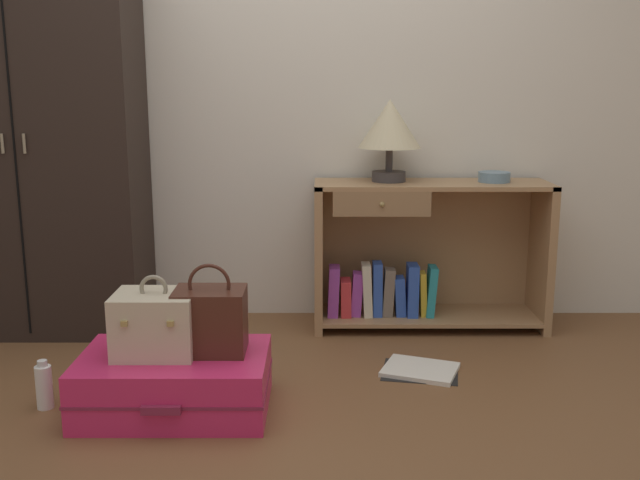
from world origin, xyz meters
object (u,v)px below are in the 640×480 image
object	(u,v)px
wardrobe	(33,140)
suitcase_large	(174,382)
bottle	(44,386)
bowl	(494,177)
train_case	(155,323)
handbag	(210,320)
table_lamp	(389,127)
open_book_on_floor	(420,370)
bookshelf	(418,258)

from	to	relation	value
wardrobe	suitcase_large	distance (m)	1.54
wardrobe	bottle	size ratio (longest dim) A/B	9.91
bowl	bottle	bearing A→B (deg)	-152.65
train_case	handbag	xyz separation A→B (m)	(0.20, 0.02, 0.01)
train_case	suitcase_large	bearing A→B (deg)	-7.91
bottle	table_lamp	bearing A→B (deg)	35.92
bowl	train_case	xyz separation A→B (m)	(-1.49, -1.00, -0.43)
handbag	table_lamp	bearing A→B (deg)	52.73
table_lamp	open_book_on_floor	distance (m)	1.21
train_case	handbag	bearing A→B (deg)	6.69
wardrobe	open_book_on_floor	size ratio (longest dim) A/B	5.14
train_case	bottle	bearing A→B (deg)	179.29
bowl	handbag	xyz separation A→B (m)	(-1.29, -0.98, -0.42)
train_case	open_book_on_floor	bearing A→B (deg)	19.05
handbag	bowl	bearing A→B (deg)	37.32
train_case	table_lamp	bearing A→B (deg)	46.69
table_lamp	handbag	xyz separation A→B (m)	(-0.76, -1.00, -0.67)
bottle	open_book_on_floor	xyz separation A→B (m)	(1.50, 0.36, -0.08)
wardrobe	handbag	distance (m)	1.49
bookshelf	open_book_on_floor	size ratio (longest dim) A/B	3.14
wardrobe	open_book_on_floor	bearing A→B (deg)	-17.89
wardrobe	train_case	world-z (taller)	wardrobe
suitcase_large	open_book_on_floor	xyz separation A→B (m)	(0.99, 0.37, -0.10)
handbag	wardrobe	bearing A→B (deg)	136.47
open_book_on_floor	bottle	bearing A→B (deg)	-166.51
suitcase_large	handbag	world-z (taller)	handbag
bookshelf	table_lamp	xyz separation A→B (m)	(-0.16, 0.02, 0.66)
handbag	open_book_on_floor	xyz separation A→B (m)	(0.85, 0.34, -0.34)
table_lamp	suitcase_large	world-z (taller)	table_lamp
wardrobe	bookshelf	bearing A→B (deg)	1.57
bookshelf	open_book_on_floor	world-z (taller)	bookshelf
bookshelf	table_lamp	world-z (taller)	table_lamp
train_case	handbag	size ratio (longest dim) A/B	0.89
handbag	suitcase_large	bearing A→B (deg)	-166.66
handbag	open_book_on_floor	world-z (taller)	handbag
table_lamp	wardrobe	bearing A→B (deg)	-177.79
bookshelf	handbag	world-z (taller)	bookshelf
open_book_on_floor	table_lamp	bearing A→B (deg)	97.84
wardrobe	bottle	distance (m)	1.33
table_lamp	open_book_on_floor	xyz separation A→B (m)	(0.09, -0.66, -1.01)
bookshelf	train_case	distance (m)	1.51
wardrobe	bottle	xyz separation A→B (m)	(0.34, -0.95, -0.87)
table_lamp	bowl	xyz separation A→B (m)	(0.53, -0.02, -0.25)
bookshelf	table_lamp	bearing A→B (deg)	174.58
bookshelf	open_book_on_floor	xyz separation A→B (m)	(-0.07, -0.64, -0.35)
wardrobe	suitcase_large	bearing A→B (deg)	-48.89
suitcase_large	bottle	distance (m)	0.51
wardrobe	bowl	bearing A→B (deg)	1.19
table_lamp	bowl	distance (m)	0.58
bottle	wardrobe	bearing A→B (deg)	109.49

